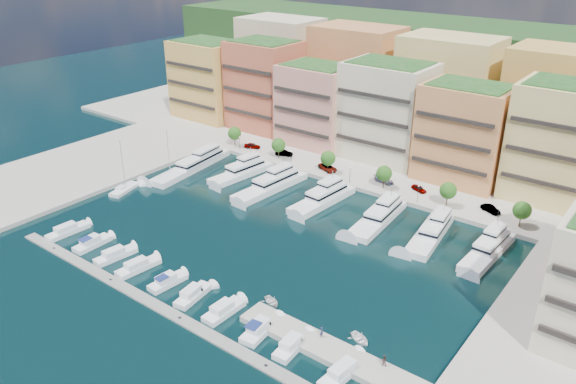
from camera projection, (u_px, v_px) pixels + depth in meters
name	position (u px, v px, depth m)	size (l,w,h in m)	color
ground	(269.00, 236.00, 115.32)	(400.00, 400.00, 0.00)	black
north_quay	(406.00, 151.00, 159.93)	(220.00, 64.00, 2.00)	#9E998E
west_quay	(62.00, 176.00, 143.81)	(34.00, 76.00, 2.00)	#9E998E
hillside	(470.00, 112.00, 194.47)	(240.00, 40.00, 58.00)	black
south_pontoon	(144.00, 299.00, 95.39)	(72.00, 2.20, 0.35)	gray
finger_pier	(332.00, 354.00, 82.91)	(32.00, 5.00, 2.00)	#9E998E
apartment_0	(209.00, 79.00, 182.15)	(22.00, 16.50, 24.80)	tan
apartment_1	(265.00, 85.00, 171.02)	(20.00, 16.50, 26.80)	#B8593D
apartment_2	(317.00, 105.00, 158.82)	(20.00, 15.50, 22.80)	tan
apartment_3	(387.00, 111.00, 148.03)	(22.00, 16.50, 25.80)	beige
apartment_4	(464.00, 133.00, 134.85)	(20.00, 15.50, 23.80)	#DE8E53
apartment_5	(565.00, 144.00, 123.51)	(22.00, 16.50, 26.80)	#EDCF7D
backblock_0	(281.00, 63.00, 192.22)	(26.00, 18.00, 30.00)	beige
backblock_1	(356.00, 75.00, 175.65)	(26.00, 18.00, 30.00)	#DE8E53
backblock_2	(447.00, 90.00, 159.08)	(26.00, 18.00, 30.00)	#EDCF7D
backblock_3	(559.00, 109.00, 142.50)	(26.00, 18.00, 30.00)	tan
tree_0	(234.00, 133.00, 159.53)	(3.80, 3.80, 5.65)	#473323
tree_1	(278.00, 145.00, 150.69)	(3.80, 3.80, 5.65)	#473323
tree_2	(328.00, 158.00, 141.85)	(3.80, 3.80, 5.65)	#473323
tree_3	(384.00, 173.00, 133.01)	(3.80, 3.80, 5.65)	#473323
tree_4	(448.00, 191.00, 124.17)	(3.80, 3.80, 5.65)	#473323
tree_5	(522.00, 210.00, 115.33)	(3.80, 3.80, 5.65)	#473323
lamppost_0	(240.00, 141.00, 156.05)	(0.30, 0.30, 4.20)	black
lamppost_1	(291.00, 156.00, 146.10)	(0.30, 0.30, 4.20)	black
lamppost_2	(350.00, 172.00, 136.16)	(0.30, 0.30, 4.20)	black
lamppost_3	(418.00, 191.00, 126.22)	(0.30, 0.30, 4.20)	black
lamppost_4	(498.00, 213.00, 116.27)	(0.30, 0.30, 4.20)	black
yacht_0	(195.00, 164.00, 148.05)	(7.95, 27.71, 7.30)	white
yacht_1	(243.00, 172.00, 143.45)	(6.56, 19.19, 7.30)	white
yacht_2	(273.00, 184.00, 136.16)	(6.48, 22.58, 7.30)	white
yacht_3	(324.00, 197.00, 129.28)	(6.32, 19.71, 7.30)	white
yacht_4	(379.00, 217.00, 120.75)	(6.60, 20.86, 7.30)	white
yacht_5	(432.00, 231.00, 114.56)	(7.17, 19.96, 7.30)	white
yacht_6	(489.00, 248.00, 108.39)	(5.04, 18.77, 7.30)	white
cruiser_0	(68.00, 231.00, 116.02)	(2.95, 9.09, 2.55)	white
cruiser_1	(92.00, 243.00, 111.35)	(2.90, 7.78, 2.66)	white
cruiser_2	(115.00, 255.00, 107.26)	(3.52, 8.52, 2.55)	white
cruiser_3	(138.00, 267.00, 103.55)	(3.60, 8.75, 2.55)	white
cruiser_4	(167.00, 282.00, 99.09)	(3.14, 7.35, 2.66)	white
cruiser_5	(193.00, 295.00, 95.53)	(3.58, 8.00, 2.55)	white
cruiser_6	(224.00, 311.00, 91.57)	(2.95, 7.75, 2.55)	white
cruiser_7	(260.00, 329.00, 87.26)	(3.69, 8.04, 2.66)	white
cruiser_8	(292.00, 346.00, 83.83)	(3.09, 7.51, 2.55)	white
cruiser_9	(343.00, 372.00, 78.82)	(3.37, 9.11, 2.55)	white
sailboat_2	(169.00, 177.00, 142.26)	(3.81, 9.48, 13.20)	white
sailboat_1	(124.00, 190.00, 135.19)	(5.02, 8.93, 13.20)	white
tender_2	(360.00, 339.00, 85.47)	(2.72, 3.81, 0.79)	white
tender_0	(272.00, 302.00, 94.12)	(2.59, 3.62, 0.75)	silver
car_0	(252.00, 146.00, 158.92)	(1.82, 4.51, 1.54)	gray
car_1	(284.00, 153.00, 153.54)	(1.64, 4.71, 1.55)	gray
car_2	(328.00, 167.00, 144.08)	(2.68, 5.81, 1.61)	gray
car_3	(384.00, 180.00, 137.10)	(2.15, 5.30, 1.54)	gray
car_4	(419.00, 188.00, 132.55)	(1.64, 4.08, 1.39)	gray
car_5	(491.00, 209.00, 122.55)	(1.60, 4.59, 1.51)	gray
person_0	(322.00, 332.00, 84.66)	(0.65, 0.43, 1.78)	#232847
person_1	(384.00, 360.00, 79.02)	(0.88, 0.69, 1.81)	#46322A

